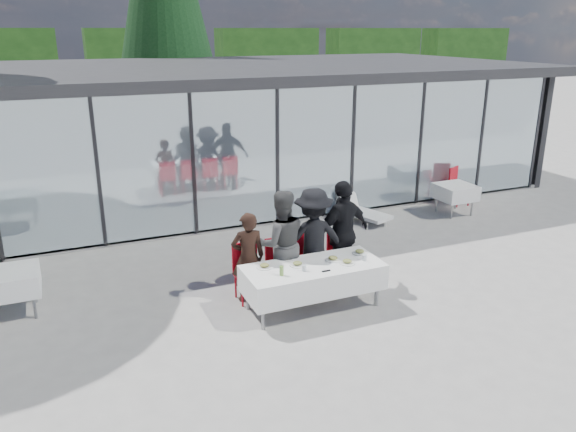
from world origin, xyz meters
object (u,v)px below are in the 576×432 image
Objects in this scene: diner_c at (313,240)px; plate_b at (297,264)px; plate_d at (360,252)px; dining_table at (313,277)px; diner_d at (343,233)px; spare_chair_a at (456,184)px; lounger at (359,209)px; spare_table_right at (455,192)px; diner_b at (281,244)px; spare_table_left at (11,282)px; diner_chair_c at (311,258)px; plate_extra at (347,262)px; diner_a at (248,257)px; juice_bottle at (282,271)px; diner_chair_a at (247,269)px; folded_eyeglasses at (326,271)px; diner_chair_d at (340,253)px; spare_chair_b at (460,177)px; diner_chair_b at (279,263)px; plate_a at (264,266)px; plate_c at (333,259)px.

diner_c is 7.00× the size of plate_b.
dining_table is at bearing -170.77° from plate_d.
diner_d reaches higher than spare_chair_a.
plate_b reaches higher than lounger.
plate_b is 0.30× the size of spare_table_right.
diner_d is at bearing -168.55° from diner_c.
spare_table_left is (-4.22, 1.00, -0.37)m from diner_b.
diner_c is 0.38m from diner_chair_c.
spare_table_right is 0.59× the size of lounger.
diner_d is at bearing 66.31° from plate_extra.
diner_b reaches higher than lounger.
diner_a is 0.87m from juice_bottle.
folded_eyeglasses is (0.96, -1.04, 0.22)m from diner_chair_a.
spare_chair_b is at bearing 32.38° from diner_chair_d.
diner_chair_b is 1.00× the size of spare_chair_a.
diner_b is 0.90m from juice_bottle.
plate_a is (-0.75, 0.23, 0.24)m from dining_table.
diner_d is (0.58, -0.08, 0.41)m from diner_chair_c.
spare_chair_b is (6.71, 3.50, 0.00)m from diner_chair_b.
plate_a and plate_extra have the same top height.
spare_table_left is at bearing 161.82° from plate_c.
diner_b is at bearing -90.00° from diner_chair_b.
diner_c is 0.70m from diner_chair_d.
spare_table_right is 2.46m from lounger.
diner_a is (-0.87, 0.67, 0.24)m from dining_table.
lounger is at bearing 50.87° from dining_table.
folded_eyeglasses is at bearing -102.49° from diner_chair_c.
diner_chair_c is at bearing 104.33° from plate_extra.
diner_b is 0.40m from diner_chair_b.
diner_a is 1.79m from diner_chair_d.
juice_bottle reaches higher than spare_table_left.
dining_table is 1.17m from diner_chair_d.
spare_chair_b reaches higher than juice_bottle.
diner_chair_d is 1.13× the size of spare_table_right.
dining_table is 16.14× the size of folded_eyeglasses.
plate_a is at bearing 172.20° from plate_c.
dining_table is 8.68× the size of plate_c.
spare_table_right is at bearing 25.27° from plate_a.
plate_extra is 7.34m from spare_chair_b.
diner_chair_b is 0.70m from plate_b.
diner_chair_b is at bearing 0.00° from diner_chair_a.
diner_a is 10.02× the size of juice_bottle.
spare_chair_b is (6.11, 3.58, -0.37)m from diner_c.
lounger is (2.64, 2.88, -0.28)m from diner_chair_c.
plate_extra reaches higher than folded_eyeglasses.
dining_table is 0.37m from folded_eyeglasses.
diner_c reaches higher than spare_table_left.
diner_chair_b is at bearing 180.00° from diner_chair_c.
plate_d is 5.66m from spare_table_left.
lounger is (3.24, 2.96, -0.67)m from diner_b.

